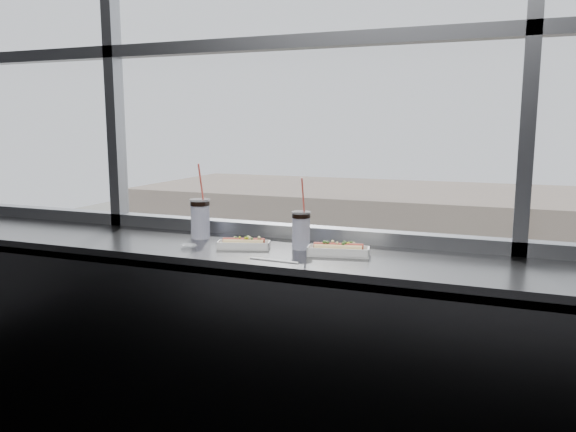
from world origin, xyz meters
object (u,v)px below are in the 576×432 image
(soda_cup_left, at_px, (200,217))
(soda_cup_right, at_px, (301,228))
(car_far_b, at_px, (501,376))
(car_near_b, at_px, (283,429))
(car_near_a, at_px, (141,400))
(hotdog_tray_left, at_px, (244,244))
(hotdog_tray_right, at_px, (338,250))
(tree_left, at_px, (300,285))
(loose_straw, at_px, (274,260))
(tree_center, at_px, (473,302))
(wrapper, at_px, (189,245))
(pedestrian_a, at_px, (341,319))

(soda_cup_left, height_order, soda_cup_right, soda_cup_left)
(car_far_b, distance_m, car_near_b, 11.15)
(soda_cup_right, bearing_deg, car_near_a, 128.94)
(hotdog_tray_left, distance_m, hotdog_tray_right, 0.42)
(hotdog_tray_left, xyz_separation_m, tree_left, (-10.03, 28.31, -8.99))
(hotdog_tray_left, relative_size, soda_cup_left, 0.67)
(loose_straw, relative_size, tree_left, 0.05)
(car_far_b, bearing_deg, hotdog_tray_left, 174.65)
(car_near_a, xyz_separation_m, tree_center, (12.68, 12.00, 2.20))
(hotdog_tray_right, bearing_deg, car_near_b, 101.07)
(hotdog_tray_left, xyz_separation_m, hotdog_tray_right, (0.42, 0.02, 0.00))
(soda_cup_left, height_order, wrapper, soda_cup_left)
(car_near_a, bearing_deg, soda_cup_right, -146.54)
(hotdog_tray_right, distance_m, tree_left, 31.47)
(loose_straw, relative_size, car_far_b, 0.03)
(car_far_b, height_order, pedestrian_a, pedestrian_a)
(car_near_b, distance_m, car_near_a, 6.51)
(hotdog_tray_right, bearing_deg, tree_center, 79.69)
(loose_straw, xyz_separation_m, tree_left, (-10.24, 28.47, -8.97))
(wrapper, distance_m, car_far_b, 26.81)
(car_far_b, distance_m, tree_center, 4.83)
(hotdog_tray_right, distance_m, soda_cup_right, 0.21)
(loose_straw, distance_m, car_near_a, 23.77)
(car_near_b, xyz_separation_m, pedestrian_a, (-1.25, 12.60, 0.04))
(soda_cup_right, bearing_deg, car_far_b, 87.23)
(loose_straw, xyz_separation_m, wrapper, (-0.45, 0.10, 0.01))
(hotdog_tray_right, relative_size, car_near_a, 0.04)
(soda_cup_left, relative_size, pedestrian_a, 0.16)
(car_near_b, relative_size, tree_center, 1.29)
(loose_straw, xyz_separation_m, car_far_b, (1.20, 24.47, -11.04))
(hotdog_tray_left, distance_m, car_near_a, 23.55)
(soda_cup_left, bearing_deg, hotdog_tray_left, -24.60)
(soda_cup_right, height_order, pedestrian_a, soda_cup_right)
(wrapper, relative_size, tree_center, 0.02)
(hotdog_tray_left, xyz_separation_m, pedestrian_a, (-7.62, 28.91, -11.00))
(car_near_b, bearing_deg, tree_left, 22.85)
(tree_left, bearing_deg, car_near_b, -73.01)
(hotdog_tray_right, relative_size, tree_left, 0.06)
(car_near_b, bearing_deg, loose_straw, -152.38)
(loose_straw, bearing_deg, hotdog_tray_left, 145.64)
(soda_cup_right, relative_size, car_near_b, 0.05)
(loose_straw, bearing_deg, pedestrian_a, 108.53)
(loose_straw, distance_m, wrapper, 0.46)
(tree_left, bearing_deg, car_near_a, -103.33)
(loose_straw, distance_m, car_near_b, 20.88)
(car_near_b, distance_m, pedestrian_a, 12.66)
(hotdog_tray_left, distance_m, wrapper, 0.25)
(hotdog_tray_right, relative_size, soda_cup_left, 0.74)
(loose_straw, height_order, tree_left, loose_straw)
(soda_cup_right, distance_m, pedestrian_a, 31.86)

